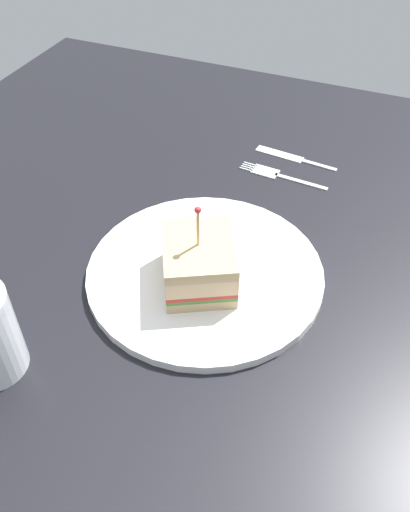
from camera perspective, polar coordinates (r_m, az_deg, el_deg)
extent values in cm
cube|color=black|center=(61.74, 0.00, -2.73)|extent=(102.75, 102.75, 2.00)
cylinder|color=white|center=(60.66, 0.00, -1.73)|extent=(26.03, 26.03, 1.04)
cube|color=tan|center=(58.67, -0.59, -2.15)|extent=(11.30, 10.61, 1.17)
cube|color=#478438|center=(58.12, -0.60, -1.61)|extent=(11.30, 10.61, 0.40)
cube|color=red|center=(57.80, -0.60, -1.29)|extent=(11.30, 10.61, 0.50)
cube|color=#E0B784|center=(56.94, -0.61, -0.41)|extent=(11.30, 10.61, 1.97)
cube|color=tan|center=(55.87, -0.62, 0.75)|extent=(11.30, 10.61, 1.17)
cylinder|color=tan|center=(54.21, -0.64, 2.71)|extent=(0.30, 0.30, 5.02)
sphere|color=red|center=(52.61, -0.66, 4.78)|extent=(0.70, 0.70, 0.70)
cube|color=silver|center=(75.56, 9.94, 7.65)|extent=(1.23, 7.49, 0.35)
cube|color=silver|center=(76.94, 6.05, 8.82)|extent=(2.50, 3.77, 0.35)
cube|color=silver|center=(78.18, 4.76, 9.53)|extent=(0.35, 2.01, 0.35)
cube|color=silver|center=(77.79, 4.61, 9.35)|extent=(0.35, 2.01, 0.35)
cube|color=silver|center=(77.40, 4.46, 9.17)|extent=(0.35, 2.01, 0.35)
cube|color=silver|center=(77.02, 4.30, 8.99)|extent=(0.35, 2.01, 0.35)
cube|color=silver|center=(79.51, 11.21, 9.44)|extent=(1.32, 6.77, 0.35)
cube|color=silver|center=(80.81, 7.75, 10.51)|extent=(2.24, 7.12, 0.24)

